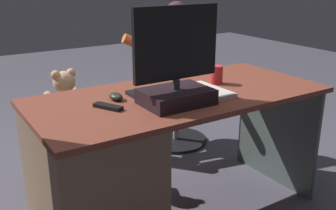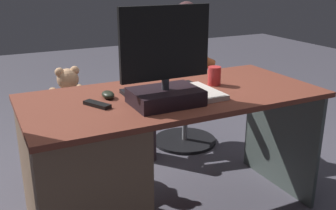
{
  "view_description": "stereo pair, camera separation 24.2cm",
  "coord_description": "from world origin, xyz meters",
  "px_view_note": "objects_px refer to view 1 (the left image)",
  "views": [
    {
      "loc": [
        1.12,
        1.96,
        1.34
      ],
      "look_at": [
        -0.11,
        0.02,
        0.56
      ],
      "focal_mm": 42.15,
      "sensor_mm": 36.0,
      "label": 1
    },
    {
      "loc": [
        0.91,
        2.08,
        1.34
      ],
      "look_at": [
        -0.11,
        0.02,
        0.56
      ],
      "focal_mm": 42.15,
      "sensor_mm": 36.0,
      "label": 2
    }
  ],
  "objects_px": {
    "tv_remote": "(108,107)",
    "teddy_bear": "(65,97)",
    "monitor": "(176,75)",
    "person": "(167,65)",
    "desk": "(112,170)",
    "cup": "(216,75)",
    "visitor_chair": "(176,113)",
    "keyboard": "(166,89)",
    "computer_mouse": "(116,96)",
    "office_chair_teddy": "(70,145)"
  },
  "relations": [
    {
      "from": "monitor",
      "to": "computer_mouse",
      "type": "height_order",
      "value": "monitor"
    },
    {
      "from": "desk",
      "to": "tv_remote",
      "type": "bearing_deg",
      "value": 63.7
    },
    {
      "from": "monitor",
      "to": "visitor_chair",
      "type": "relative_size",
      "value": 0.91
    },
    {
      "from": "monitor",
      "to": "tv_remote",
      "type": "height_order",
      "value": "monitor"
    },
    {
      "from": "monitor",
      "to": "tv_remote",
      "type": "relative_size",
      "value": 3.11
    },
    {
      "from": "teddy_bear",
      "to": "computer_mouse",
      "type": "bearing_deg",
      "value": 97.12
    },
    {
      "from": "office_chair_teddy",
      "to": "keyboard",
      "type": "bearing_deg",
      "value": 121.76
    },
    {
      "from": "monitor",
      "to": "teddy_bear",
      "type": "distance_m",
      "value": 0.9
    },
    {
      "from": "cup",
      "to": "visitor_chair",
      "type": "xyz_separation_m",
      "value": [
        -0.27,
        -0.81,
        -0.53
      ]
    },
    {
      "from": "desk",
      "to": "teddy_bear",
      "type": "relative_size",
      "value": 4.97
    },
    {
      "from": "monitor",
      "to": "cup",
      "type": "height_order",
      "value": "monitor"
    },
    {
      "from": "visitor_chair",
      "to": "keyboard",
      "type": "bearing_deg",
      "value": 53.34
    },
    {
      "from": "keyboard",
      "to": "visitor_chair",
      "type": "height_order",
      "value": "keyboard"
    },
    {
      "from": "visitor_chair",
      "to": "monitor",
      "type": "bearing_deg",
      "value": 56.39
    },
    {
      "from": "monitor",
      "to": "office_chair_teddy",
      "type": "xyz_separation_m",
      "value": [
        0.29,
        -0.8,
        -0.6
      ]
    },
    {
      "from": "monitor",
      "to": "person",
      "type": "relative_size",
      "value": 0.41
    },
    {
      "from": "tv_remote",
      "to": "teddy_bear",
      "type": "distance_m",
      "value": 0.71
    },
    {
      "from": "monitor",
      "to": "cup",
      "type": "relative_size",
      "value": 4.47
    },
    {
      "from": "computer_mouse",
      "to": "teddy_bear",
      "type": "height_order",
      "value": "teddy_bear"
    },
    {
      "from": "desk",
      "to": "cup",
      "type": "relative_size",
      "value": 15.0
    },
    {
      "from": "keyboard",
      "to": "visitor_chair",
      "type": "relative_size",
      "value": 0.82
    },
    {
      "from": "desk",
      "to": "visitor_chair",
      "type": "distance_m",
      "value": 1.29
    },
    {
      "from": "computer_mouse",
      "to": "office_chair_teddy",
      "type": "bearing_deg",
      "value": -82.75
    },
    {
      "from": "monitor",
      "to": "computer_mouse",
      "type": "bearing_deg",
      "value": -43.82
    },
    {
      "from": "teddy_bear",
      "to": "keyboard",
      "type": "bearing_deg",
      "value": 121.28
    },
    {
      "from": "teddy_bear",
      "to": "person",
      "type": "relative_size",
      "value": 0.28
    },
    {
      "from": "monitor",
      "to": "teddy_bear",
      "type": "bearing_deg",
      "value": -69.97
    },
    {
      "from": "office_chair_teddy",
      "to": "computer_mouse",
      "type": "bearing_deg",
      "value": 97.25
    },
    {
      "from": "cup",
      "to": "teddy_bear",
      "type": "bearing_deg",
      "value": -42.27
    },
    {
      "from": "cup",
      "to": "person",
      "type": "height_order",
      "value": "person"
    },
    {
      "from": "desk",
      "to": "monitor",
      "type": "bearing_deg",
      "value": 155.43
    },
    {
      "from": "monitor",
      "to": "cup",
      "type": "distance_m",
      "value": 0.44
    },
    {
      "from": "person",
      "to": "cup",
      "type": "bearing_deg",
      "value": 78.09
    },
    {
      "from": "tv_remote",
      "to": "visitor_chair",
      "type": "height_order",
      "value": "tv_remote"
    },
    {
      "from": "computer_mouse",
      "to": "person",
      "type": "bearing_deg",
      "value": -135.75
    },
    {
      "from": "desk",
      "to": "office_chair_teddy",
      "type": "height_order",
      "value": "desk"
    },
    {
      "from": "desk",
      "to": "monitor",
      "type": "xyz_separation_m",
      "value": [
        -0.3,
        0.14,
        0.48
      ]
    },
    {
      "from": "cup",
      "to": "desk",
      "type": "bearing_deg",
      "value": 3.8
    },
    {
      "from": "tv_remote",
      "to": "office_chair_teddy",
      "type": "distance_m",
      "value": 0.83
    },
    {
      "from": "desk",
      "to": "visitor_chair",
      "type": "relative_size",
      "value": 3.06
    },
    {
      "from": "monitor",
      "to": "tv_remote",
      "type": "xyz_separation_m",
      "value": [
        0.31,
        -0.11,
        -0.14
      ]
    },
    {
      "from": "tv_remote",
      "to": "office_chair_teddy",
      "type": "xyz_separation_m",
      "value": [
        -0.01,
        -0.68,
        -0.47
      ]
    },
    {
      "from": "tv_remote",
      "to": "teddy_bear",
      "type": "xyz_separation_m",
      "value": [
        -0.01,
        -0.7,
        -0.14
      ]
    },
    {
      "from": "computer_mouse",
      "to": "cup",
      "type": "bearing_deg",
      "value": 177.2
    },
    {
      "from": "computer_mouse",
      "to": "keyboard",
      "type": "bearing_deg",
      "value": 178.54
    },
    {
      "from": "computer_mouse",
      "to": "person",
      "type": "height_order",
      "value": "person"
    },
    {
      "from": "person",
      "to": "tv_remote",
      "type": "bearing_deg",
      "value": 44.73
    },
    {
      "from": "person",
      "to": "teddy_bear",
      "type": "bearing_deg",
      "value": 10.91
    },
    {
      "from": "computer_mouse",
      "to": "tv_remote",
      "type": "relative_size",
      "value": 0.64
    },
    {
      "from": "monitor",
      "to": "visitor_chair",
      "type": "height_order",
      "value": "monitor"
    }
  ]
}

